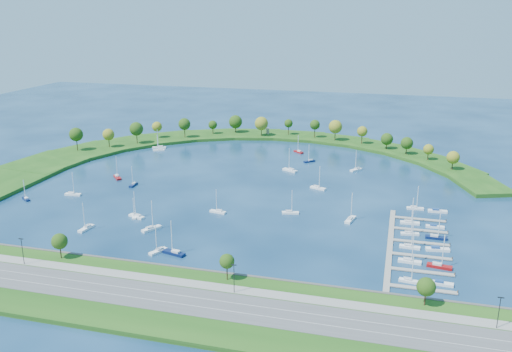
% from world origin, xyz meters
% --- Properties ---
extents(ground, '(700.00, 700.00, 0.00)m').
position_xyz_m(ground, '(0.00, 0.00, 0.00)').
color(ground, '#07213F').
rests_on(ground, ground).
extents(south_shoreline, '(420.00, 43.10, 11.60)m').
position_xyz_m(south_shoreline, '(0.03, -122.88, 1.00)').
color(south_shoreline, '#1A4713').
rests_on(south_shoreline, ground).
extents(breakwater, '(286.74, 247.64, 2.00)m').
position_xyz_m(breakwater, '(-46.33, 48.72, 0.99)').
color(breakwater, '#1A4713').
rests_on(breakwater, ground).
extents(breakwater_trees, '(240.53, 88.79, 15.04)m').
position_xyz_m(breakwater_trees, '(-19.33, 86.97, 10.70)').
color(breakwater_trees, '#382314').
rests_on(breakwater_trees, breakwater).
extents(harbor_tower, '(2.60, 2.60, 4.23)m').
position_xyz_m(harbor_tower, '(-16.01, 115.89, 4.17)').
color(harbor_tower, gray).
rests_on(harbor_tower, breakwater).
extents(dock_system, '(24.28, 82.00, 1.60)m').
position_xyz_m(dock_system, '(85.30, -61.00, 0.35)').
color(dock_system, gray).
rests_on(dock_system, ground).
extents(moored_boat_0, '(6.86, 6.88, 11.15)m').
position_xyz_m(moored_boat_0, '(25.79, 54.56, 0.88)').
color(moored_boat_0, '#0A1741').
rests_on(moored_boat_0, ground).
extents(moored_boat_1, '(9.73, 4.96, 13.77)m').
position_xyz_m(moored_boat_1, '(-1.98, -90.03, 0.96)').
color(moored_boat_1, '#0A1741').
rests_on(moored_boat_1, ground).
extents(moored_boat_2, '(8.49, 3.32, 12.15)m').
position_xyz_m(moored_boat_2, '(-79.25, -38.80, 0.91)').
color(moored_boat_2, white).
rests_on(moored_boat_2, ground).
extents(moored_boat_3, '(2.32, 7.41, 10.79)m').
position_xyz_m(moored_boat_3, '(-57.01, -16.46, 0.87)').
color(moored_boat_3, '#0A1741').
rests_on(moored_boat_3, ground).
extents(moored_boat_4, '(3.39, 8.66, 12.40)m').
position_xyz_m(moored_boat_4, '(-48.21, -76.83, 0.92)').
color(moored_boat_4, white).
rests_on(moored_boat_4, ground).
extents(moored_boat_5, '(6.76, 8.94, 13.13)m').
position_xyz_m(moored_boat_5, '(-21.01, -70.07, 0.94)').
color(moored_boat_5, white).
rests_on(moored_boat_5, ground).
extents(moored_boat_6, '(6.82, 5.65, 10.26)m').
position_xyz_m(moored_boat_6, '(-97.80, -50.80, 0.86)').
color(moored_boat_6, '#0A1741').
rests_on(moored_boat_6, ground).
extents(moored_boat_7, '(9.36, 5.01, 13.25)m').
position_xyz_m(moored_boat_7, '(-77.92, 61.79, 0.94)').
color(moored_boat_7, white).
rests_on(moored_boat_7, ground).
extents(moored_boat_8, '(8.76, 5.01, 12.42)m').
position_xyz_m(moored_boat_8, '(39.02, 3.50, 0.92)').
color(moored_boat_8, white).
rests_on(moored_boat_8, ground).
extents(moored_boat_9, '(7.53, 4.99, 10.81)m').
position_xyz_m(moored_boat_9, '(-75.42, 55.56, 0.87)').
color(moored_boat_9, white).
rests_on(moored_boat_9, ground).
extents(moored_boat_10, '(5.46, 8.03, 11.57)m').
position_xyz_m(moored_boat_10, '(-8.68, -89.93, 0.89)').
color(moored_boat_10, white).
rests_on(moored_boat_10, ground).
extents(moored_boat_11, '(7.99, 3.37, 11.38)m').
position_xyz_m(moored_boat_11, '(-0.24, -43.09, 0.89)').
color(moored_boat_11, white).
rests_on(moored_boat_11, ground).
extents(moored_boat_12, '(8.58, 5.11, 12.20)m').
position_xyz_m(moored_boat_12, '(-33.83, -58.41, 0.91)').
color(moored_boat_12, white).
rests_on(moored_boat_12, ground).
extents(moored_boat_13, '(8.09, 3.73, 11.48)m').
position_xyz_m(moored_boat_13, '(32.32, -35.53, 0.89)').
color(moored_boat_13, white).
rests_on(moored_boat_13, ground).
extents(moored_boat_14, '(4.45, 9.16, 12.98)m').
position_xyz_m(moored_boat_14, '(59.98, -37.28, 0.94)').
color(moored_boat_14, white).
rests_on(moored_boat_14, ground).
extents(moored_boat_15, '(7.45, 6.56, 11.45)m').
position_xyz_m(moored_boat_15, '(14.97, 75.36, 0.89)').
color(moored_boat_15, '#990D0E').
rests_on(moored_boat_15, ground).
extents(moored_boat_16, '(4.21, 6.59, 9.42)m').
position_xyz_m(moored_boat_16, '(-34.93, -58.49, 0.84)').
color(moored_boat_16, white).
rests_on(moored_boat_16, ground).
extents(moored_boat_17, '(9.48, 6.74, 13.75)m').
position_xyz_m(moored_boat_17, '(18.29, 31.81, 0.96)').
color(moored_boat_17, white).
rests_on(moored_boat_17, ground).
extents(moored_boat_18, '(6.91, 7.90, 12.11)m').
position_xyz_m(moored_boat_18, '(55.28, 43.21, 0.91)').
color(moored_boat_18, white).
rests_on(moored_boat_18, ground).
extents(moored_boat_19, '(7.78, 8.20, 12.99)m').
position_xyz_m(moored_boat_19, '(-71.84, -6.76, 0.94)').
color(moored_boat_19, '#990D0E').
rests_on(moored_boat_19, ground).
extents(docked_boat_0, '(7.49, 3.04, 10.69)m').
position_xyz_m(docked_boat_0, '(85.54, -89.55, 0.87)').
color(docked_boat_0, white).
rests_on(docked_boat_0, ground).
extents(docked_boat_1, '(8.15, 2.83, 1.63)m').
position_xyz_m(docked_boat_1, '(95.98, -88.70, 0.60)').
color(docked_boat_1, white).
rests_on(docked_boat_1, ground).
extents(docked_boat_2, '(8.62, 3.03, 12.44)m').
position_xyz_m(docked_boat_2, '(85.51, -73.79, 0.92)').
color(docked_boat_2, white).
rests_on(docked_boat_2, ground).
extents(docked_boat_3, '(9.24, 3.83, 13.17)m').
position_xyz_m(docked_boat_3, '(96.01, -75.28, 0.94)').
color(docked_boat_3, '#990D0E').
rests_on(docked_boat_3, ground).
extents(docked_boat_4, '(8.10, 2.76, 11.71)m').
position_xyz_m(docked_boat_4, '(85.52, -60.45, 0.90)').
color(docked_boat_4, white).
rests_on(docked_boat_4, ground).
extents(docked_boat_5, '(9.36, 3.85, 1.85)m').
position_xyz_m(docked_boat_5, '(95.97, -60.07, 0.68)').
color(docked_boat_5, white).
rests_on(docked_boat_5, ground).
extents(docked_boat_6, '(7.73, 3.26, 11.01)m').
position_xyz_m(docked_boat_6, '(85.53, -46.64, 0.88)').
color(docked_boat_6, white).
rests_on(docked_boat_6, ground).
extents(docked_boat_7, '(8.79, 2.73, 12.81)m').
position_xyz_m(docked_boat_7, '(96.01, -48.11, 0.93)').
color(docked_boat_7, '#0A1741').
rests_on(docked_boat_7, ground).
extents(docked_boat_8, '(8.41, 2.75, 12.20)m').
position_xyz_m(docked_boat_8, '(85.52, -34.15, 0.91)').
color(docked_boat_8, white).
rests_on(docked_boat_8, ground).
extents(docked_boat_9, '(7.79, 2.25, 1.59)m').
position_xyz_m(docked_boat_9, '(95.99, -35.91, 0.58)').
color(docked_boat_9, white).
rests_on(docked_boat_9, ground).
extents(docked_boat_10, '(8.02, 2.85, 11.56)m').
position_xyz_m(docked_boat_10, '(87.93, -14.60, 0.89)').
color(docked_boat_10, white).
rests_on(docked_boat_10, ground).
extents(docked_boat_11, '(8.76, 2.91, 1.76)m').
position_xyz_m(docked_boat_11, '(97.87, -15.91, 0.65)').
color(docked_boat_11, white).
rests_on(docked_boat_11, ground).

